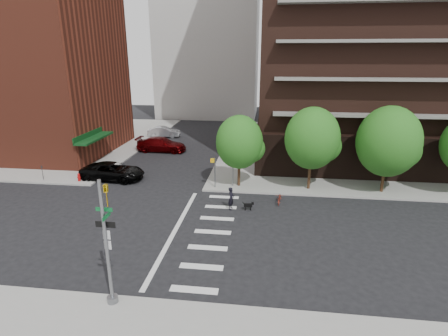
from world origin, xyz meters
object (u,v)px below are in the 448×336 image
(traffic_signal, at_px, (108,253))
(dog_walker, at_px, (231,198))
(fire_hydrant, at_px, (79,177))
(scooter, at_px, (280,198))
(parked_car_maroon, at_px, (161,144))
(parked_car_silver, at_px, (164,132))
(parked_car_black, at_px, (113,171))

(traffic_signal, relative_size, dog_walker, 3.44)
(fire_hydrant, bearing_deg, scooter, -7.78)
(parked_car_maroon, bearing_deg, fire_hydrant, 161.56)
(parked_car_silver, bearing_deg, fire_hydrant, 168.11)
(parked_car_black, distance_m, parked_car_silver, 18.11)
(parked_car_silver, bearing_deg, parked_car_maroon, -170.94)
(parked_car_silver, bearing_deg, traffic_signal, -172.50)
(traffic_signal, relative_size, fire_hydrant, 8.20)
(parked_car_black, height_order, parked_car_maroon, parked_car_maroon)
(fire_hydrant, bearing_deg, parked_car_maroon, 69.85)
(parked_car_maroon, bearing_deg, dog_walker, -145.53)
(parked_car_maroon, distance_m, scooter, 19.62)
(scooter, height_order, dog_walker, dog_walker)
(parked_car_maroon, xyz_separation_m, scooter, (13.71, -14.03, -0.45))
(fire_hydrant, height_order, scooter, fire_hydrant)
(scooter, bearing_deg, parked_car_maroon, 141.15)
(parked_car_black, bearing_deg, scooter, -100.26)
(traffic_signal, bearing_deg, scooter, 58.32)
(traffic_signal, height_order, fire_hydrant, traffic_signal)
(traffic_signal, height_order, dog_walker, traffic_signal)
(parked_car_silver, distance_m, scooter, 26.80)
(parked_car_maroon, bearing_deg, traffic_signal, -166.15)
(dog_walker, bearing_deg, parked_car_black, 77.97)
(parked_car_silver, xyz_separation_m, scooter, (15.66, -21.75, -0.33))
(parked_car_silver, bearing_deg, parked_car_black, 176.23)
(fire_hydrant, relative_size, dog_walker, 0.42)
(parked_car_silver, relative_size, dog_walker, 2.58)
(parked_car_black, height_order, dog_walker, dog_walker)
(scooter, bearing_deg, parked_car_black, 173.34)
(fire_hydrant, bearing_deg, dog_walker, -15.89)
(scooter, bearing_deg, fire_hydrant, 179.04)
(scooter, bearing_deg, dog_walker, -149.11)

